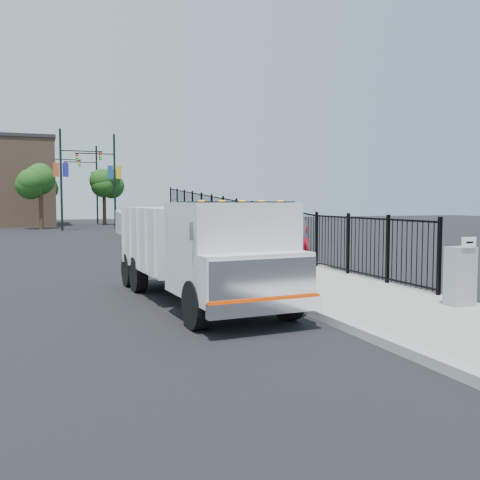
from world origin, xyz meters
name	(u,v)px	position (x,y,z in m)	size (l,w,h in m)	color
ground	(266,295)	(0.00, 0.00, 0.00)	(120.00, 120.00, 0.00)	black
sidewalk	(380,302)	(1.93, -2.00, 0.06)	(3.55, 12.00, 0.12)	#9E998E
curb	(303,307)	(0.00, -2.00, 0.08)	(0.30, 12.00, 0.16)	#ADAAA3
ramp	(187,244)	(2.12, 16.00, 0.00)	(3.95, 24.00, 1.70)	#9E998E
iron_fence	(236,231)	(3.55, 12.00, 0.90)	(0.10, 28.00, 1.80)	black
truck	(201,246)	(-1.80, -0.40, 1.32)	(2.67, 6.99, 2.35)	black
worker	(303,257)	(0.93, -0.14, 0.94)	(0.60, 0.39, 1.63)	maroon
utility_cabinet	(460,276)	(3.10, -3.17, 0.75)	(0.55, 0.40, 1.25)	gray
arrow_sign	(469,242)	(3.10, -3.39, 1.48)	(0.35, 0.04, 0.22)	white
debris	(309,274)	(2.22, 1.96, 0.17)	(0.40, 0.40, 0.10)	silver
light_pole_0	(65,175)	(-3.43, 32.39, 4.36)	(3.77, 0.22, 8.00)	black
light_pole_1	(111,177)	(0.35, 34.43, 4.36)	(3.78, 0.22, 8.00)	black
light_pole_2	(50,180)	(-4.45, 41.92, 4.36)	(3.77, 0.22, 8.00)	black
light_pole_3	(94,181)	(-0.16, 44.86, 4.36)	(3.77, 0.22, 8.00)	black
tree_0	(40,182)	(-5.28, 35.24, 3.95)	(2.63, 2.63, 5.31)	#382314
tree_1	(104,185)	(0.54, 41.90, 3.92)	(2.27, 2.27, 5.13)	#382314
tree_2	(44,186)	(-4.97, 49.62, 3.95)	(2.61, 2.61, 5.30)	#382314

